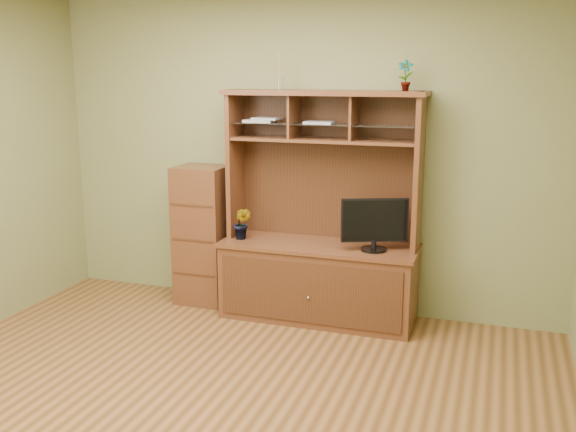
% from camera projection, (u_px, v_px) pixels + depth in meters
% --- Properties ---
extents(room, '(4.54, 4.04, 2.74)m').
position_uv_depth(room, '(195.00, 196.00, 3.67)').
color(room, '#543518').
rests_on(room, ground).
extents(media_hutch, '(1.66, 0.61, 1.90)m').
position_uv_depth(media_hutch, '(319.00, 258.00, 5.37)').
color(media_hutch, '#4A2615').
rests_on(media_hutch, room).
extents(monitor, '(0.51, 0.24, 0.42)m').
position_uv_depth(monitor, '(374.00, 224.00, 5.06)').
color(monitor, black).
rests_on(monitor, media_hutch).
extents(orchid_plant, '(0.15, 0.13, 0.27)m').
position_uv_depth(orchid_plant, '(242.00, 223.00, 5.44)').
color(orchid_plant, '#29591E').
rests_on(orchid_plant, media_hutch).
extents(top_plant, '(0.13, 0.09, 0.24)m').
position_uv_depth(top_plant, '(405.00, 75.00, 4.91)').
color(top_plant, '#3A6724').
rests_on(top_plant, media_hutch).
extents(reed_diffuser, '(0.06, 0.06, 0.30)m').
position_uv_depth(reed_diffuser, '(280.00, 75.00, 5.22)').
color(reed_diffuser, silver).
rests_on(reed_diffuser, media_hutch).
extents(magazines, '(0.77, 0.20, 0.04)m').
position_uv_depth(magazines, '(281.00, 121.00, 5.30)').
color(magazines, '#AAAAAF').
rests_on(magazines, media_hutch).
extents(side_cabinet, '(0.44, 0.40, 1.24)m').
position_uv_depth(side_cabinet, '(203.00, 235.00, 5.74)').
color(side_cabinet, '#4A2615').
rests_on(side_cabinet, room).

